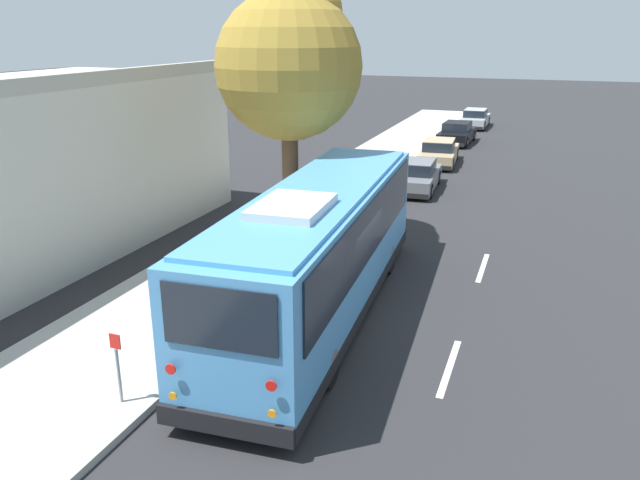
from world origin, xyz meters
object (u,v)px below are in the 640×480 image
at_px(sign_post_far, 170,329).
at_px(fire_hydrant, 343,203).
at_px(shuttle_bus, 320,245).
at_px(parked_sedan_tan, 439,153).
at_px(sign_post_near, 118,367).
at_px(parked_sedan_gray, 416,176).
at_px(parked_sedan_silver, 475,119).
at_px(street_tree, 290,56).
at_px(parked_sedan_black, 457,133).

xyz_separation_m(sign_post_far, fire_hydrant, (11.27, 0.04, -0.29)).
height_order(shuttle_bus, parked_sedan_tan, shuttle_bus).
xyz_separation_m(shuttle_bus, sign_post_near, (-5.00, 1.98, -0.92)).
xyz_separation_m(parked_sedan_gray, sign_post_near, (-18.02, 1.55, 0.26)).
relative_size(shuttle_bus, parked_sedan_silver, 2.52).
bearing_deg(street_tree, shuttle_bus, -150.31).
bearing_deg(street_tree, parked_sedan_silver, -4.85).
relative_size(parked_sedan_gray, sign_post_near, 3.22).
relative_size(shuttle_bus, parked_sedan_gray, 2.53).
distance_m(parked_sedan_gray, parked_sedan_black, 12.22).
bearing_deg(sign_post_far, sign_post_near, -180.00).
bearing_deg(parked_sedan_silver, parked_sedan_tan, 179.57).
xyz_separation_m(shuttle_bus, parked_sedan_tan, (18.79, 0.45, -1.19)).
relative_size(parked_sedan_tan, fire_hydrant, 5.56).
xyz_separation_m(parked_sedan_black, sign_post_near, (-30.25, 1.48, 0.26)).
bearing_deg(parked_sedan_gray, fire_hydrant, 159.58).
bearing_deg(sign_post_far, fire_hydrant, 0.21).
bearing_deg(fire_hydrant, parked_sedan_silver, -4.10).
distance_m(parked_sedan_tan, sign_post_far, 22.19).
xyz_separation_m(parked_sedan_gray, fire_hydrant, (-5.11, 1.59, -0.04)).
distance_m(parked_sedan_tan, fire_hydrant, 10.98).
distance_m(parked_sedan_tan, street_tree, 15.26).
xyz_separation_m(shuttle_bus, sign_post_far, (-3.35, 1.98, -0.93)).
bearing_deg(parked_sedan_gray, shuttle_bus, 178.81).
bearing_deg(sign_post_near, parked_sedan_gray, -4.92).
bearing_deg(shuttle_bus, sign_post_near, 154.76).
height_order(parked_sedan_silver, fire_hydrant, parked_sedan_silver).
bearing_deg(shuttle_bus, parked_sedan_silver, -3.09).
height_order(parked_sedan_tan, street_tree, street_tree).
height_order(parked_sedan_tan, sign_post_far, sign_post_far).
bearing_deg(parked_sedan_black, street_tree, 176.16).
height_order(parked_sedan_gray, parked_sedan_silver, parked_sedan_gray).
xyz_separation_m(parked_sedan_gray, sign_post_far, (-16.38, 1.55, 0.25)).
distance_m(parked_sedan_gray, fire_hydrant, 5.35).
xyz_separation_m(parked_sedan_black, parked_sedan_silver, (7.03, -0.22, -0.01)).
distance_m(parked_sedan_black, sign_post_near, 30.28).
relative_size(parked_sedan_gray, parked_sedan_silver, 1.00).
bearing_deg(parked_sedan_silver, fire_hydrant, 176.21).
bearing_deg(parked_sedan_black, shuttle_bus, -176.82).
bearing_deg(parked_sedan_black, parked_sedan_silver, 0.25).
height_order(shuttle_bus, street_tree, street_tree).
bearing_deg(street_tree, sign_post_far, -175.36).
bearing_deg(parked_sedan_silver, sign_post_near, 177.69).
xyz_separation_m(parked_sedan_tan, fire_hydrant, (-10.86, 1.57, -0.03)).
xyz_separation_m(street_tree, sign_post_far, (-7.96, -0.65, -4.96)).
distance_m(parked_sedan_gray, parked_sedan_tan, 5.76).
height_order(shuttle_bus, fire_hydrant, shuttle_bus).
xyz_separation_m(parked_sedan_black, street_tree, (-20.64, 2.13, 5.20)).
xyz_separation_m(parked_sedan_silver, sign_post_near, (-37.28, 1.70, 0.27)).
bearing_deg(sign_post_near, fire_hydrant, 0.18).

